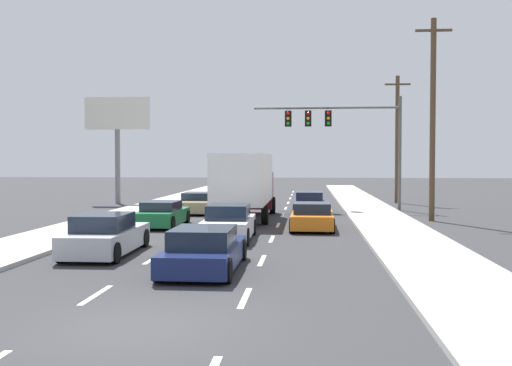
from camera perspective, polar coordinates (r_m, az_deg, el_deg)
name	(u,v)px	position (r m, az deg, el deg)	size (l,w,h in m)	color
ground_plane	(256,211)	(35.88, -0.03, -2.72)	(140.00, 140.00, 0.00)	#333335
sidewalk_right	(382,219)	(30.99, 11.83, -3.41)	(3.13, 80.00, 0.14)	#B2AFA8
sidewalk_left	(118,217)	(32.31, -12.95, -3.19)	(3.13, 80.00, 0.14)	#B2AFA8
lane_markings	(247,220)	(30.95, -0.82, -3.49)	(3.54, 57.00, 0.01)	silver
car_tan	(198,203)	(35.05, -5.54, -1.94)	(1.95, 4.71, 1.19)	tan
car_green	(162,215)	(28.03, -8.89, -2.99)	(1.87, 4.20, 1.18)	#196B38
car_silver	(106,236)	(20.05, -14.09, -4.91)	(1.90, 4.54, 1.34)	#B7BABF
box_truck	(245,181)	(30.79, -1.03, 0.16)	(2.69, 8.90, 3.36)	white
car_white	(229,224)	(23.08, -2.61, -3.92)	(1.88, 4.33, 1.37)	white
car_navy	(204,251)	(16.77, -4.94, -6.42)	(1.95, 4.57, 1.21)	#141E4C
car_blue	(309,203)	(34.80, 5.10, -1.94)	(1.84, 4.31, 1.24)	#1E389E
car_orange	(312,217)	(26.71, 5.36, -3.24)	(1.96, 4.33, 1.19)	orange
traffic_signal_mast	(333,125)	(37.07, 7.28, 5.46)	(8.97, 0.69, 6.93)	#595B56
utility_pole_mid	(433,117)	(31.41, 16.43, 5.99)	(1.80, 0.28, 10.11)	brown
utility_pole_far	(397,138)	(43.95, 13.25, 4.20)	(1.80, 0.28, 9.04)	brown
roadside_billboard	(117,126)	(43.50, -13.03, 5.26)	(4.65, 0.36, 7.49)	slate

